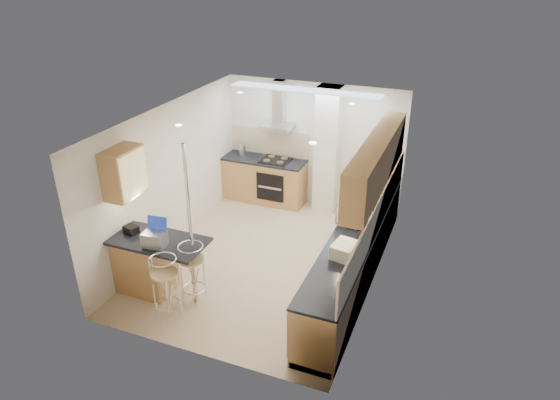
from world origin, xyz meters
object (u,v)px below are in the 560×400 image
at_px(microwave, 356,211).
at_px(bar_stool_near, 166,288).
at_px(bar_stool_end, 193,273).
at_px(bread_bin, 344,250).
at_px(laptop, 154,239).

distance_m(microwave, bar_stool_near, 3.06).
relative_size(bar_stool_near, bar_stool_end, 1.03).
distance_m(bar_stool_near, bar_stool_end, 0.49).
relative_size(bar_stool_near, bread_bin, 2.61).
distance_m(microwave, bread_bin, 1.07).
xyz_separation_m(microwave, bar_stool_end, (-1.98, -1.65, -0.60)).
bearing_deg(bar_stool_near, laptop, 137.74).
height_order(microwave, laptop, microwave).
height_order(bar_stool_near, bar_stool_end, bar_stool_near).
distance_m(microwave, bar_stool_end, 2.65).
bearing_deg(microwave, bar_stool_end, 144.30).
relative_size(microwave, bread_bin, 1.54).
relative_size(bar_stool_end, bread_bin, 2.53).
height_order(microwave, bread_bin, microwave).
distance_m(laptop, bar_stool_near, 0.71).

